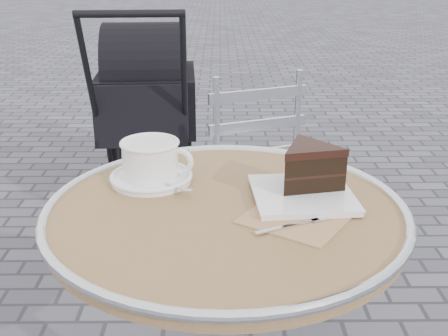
{
  "coord_description": "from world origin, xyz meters",
  "views": [
    {
      "loc": [
        -0.01,
        -1.0,
        1.21
      ],
      "look_at": [
        -0.0,
        0.09,
        0.78
      ],
      "focal_mm": 45.0,
      "sensor_mm": 36.0,
      "label": 1
    }
  ],
  "objects_px": {
    "cafe_table": "(226,279)",
    "cake_plate_set": "(308,173)",
    "cappuccino_set": "(152,164)",
    "bistro_chair": "(265,165)",
    "baby_stroller": "(147,112)"
  },
  "relations": [
    {
      "from": "cafe_table",
      "to": "cake_plate_set",
      "type": "relative_size",
      "value": 2.24
    },
    {
      "from": "cappuccino_set",
      "to": "bistro_chair",
      "type": "distance_m",
      "value": 0.79
    },
    {
      "from": "bistro_chair",
      "to": "baby_stroller",
      "type": "bearing_deg",
      "value": 99.81
    },
    {
      "from": "cafe_table",
      "to": "cappuccino_set",
      "type": "relative_size",
      "value": 4.04
    },
    {
      "from": "cake_plate_set",
      "to": "bistro_chair",
      "type": "distance_m",
      "value": 0.8
    },
    {
      "from": "cafe_table",
      "to": "baby_stroller",
      "type": "relative_size",
      "value": 0.74
    },
    {
      "from": "cake_plate_set",
      "to": "bistro_chair",
      "type": "xyz_separation_m",
      "value": [
        -0.02,
        0.75,
        -0.28
      ]
    },
    {
      "from": "cake_plate_set",
      "to": "bistro_chair",
      "type": "bearing_deg",
      "value": 87.52
    },
    {
      "from": "cake_plate_set",
      "to": "baby_stroller",
      "type": "distance_m",
      "value": 1.75
    },
    {
      "from": "cake_plate_set",
      "to": "cafe_table",
      "type": "bearing_deg",
      "value": -164.78
    },
    {
      "from": "cake_plate_set",
      "to": "baby_stroller",
      "type": "height_order",
      "value": "baby_stroller"
    },
    {
      "from": "cappuccino_set",
      "to": "baby_stroller",
      "type": "height_order",
      "value": "baby_stroller"
    },
    {
      "from": "bistro_chair",
      "to": "baby_stroller",
      "type": "xyz_separation_m",
      "value": [
        -0.52,
        0.88,
        -0.05
      ]
    },
    {
      "from": "bistro_chair",
      "to": "cafe_table",
      "type": "bearing_deg",
      "value": -121.14
    },
    {
      "from": "cafe_table",
      "to": "bistro_chair",
      "type": "bearing_deg",
      "value": 79.74
    }
  ]
}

